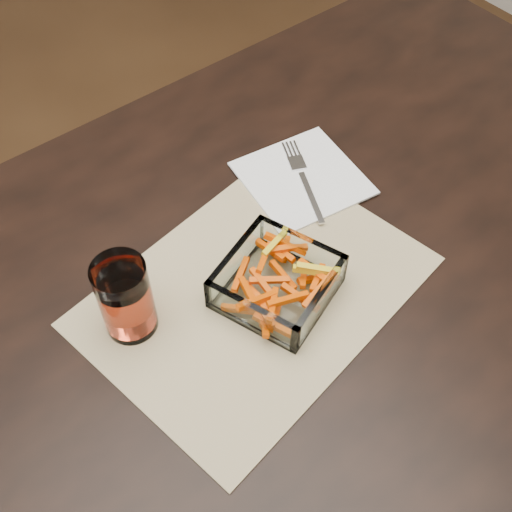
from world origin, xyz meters
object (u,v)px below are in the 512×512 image
(dining_table, at_px, (257,318))
(fork, at_px, (303,177))
(glass_bowl, at_px, (277,283))
(tumbler, at_px, (126,300))

(dining_table, bearing_deg, fork, 31.61)
(fork, bearing_deg, glass_bowl, -116.26)
(dining_table, xyz_separation_m, fork, (0.18, 0.11, 0.10))
(glass_bowl, xyz_separation_m, tumbler, (-0.18, 0.08, 0.03))
(dining_table, relative_size, tumbler, 13.19)
(glass_bowl, bearing_deg, dining_table, 109.88)
(dining_table, height_order, tumbler, tumbler)
(dining_table, height_order, fork, fork)
(glass_bowl, relative_size, fork, 1.03)
(dining_table, bearing_deg, tumbler, 162.69)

